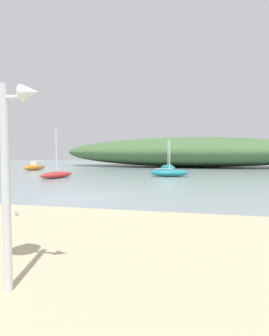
{
  "coord_description": "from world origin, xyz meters",
  "views": [
    {
      "loc": [
        5.56,
        -12.82,
        2.18
      ],
      "look_at": [
        1.04,
        6.42,
        1.07
      ],
      "focal_mm": 30.56,
      "sensor_mm": 36.0,
      "label": 1
    }
  ],
  "objects_px": {
    "sailboat_east_reach": "(170,173)",
    "sailboat_far_right": "(168,168)",
    "motorboat_mid_channel": "(35,166)",
    "seagull_by_mast": "(16,212)",
    "sailboat_outer_mooring": "(57,175)"
  },
  "relations": [
    {
      "from": "sailboat_far_right",
      "to": "motorboat_mid_channel",
      "type": "bearing_deg",
      "value": -171.33
    },
    {
      "from": "motorboat_mid_channel",
      "to": "sailboat_east_reach",
      "type": "xyz_separation_m",
      "value": [
        16.87,
        -5.51,
        -0.09
      ]
    },
    {
      "from": "sailboat_east_reach",
      "to": "sailboat_outer_mooring",
      "type": "height_order",
      "value": "sailboat_outer_mooring"
    },
    {
      "from": "sailboat_east_reach",
      "to": "sailboat_far_right",
      "type": "xyz_separation_m",
      "value": [
        -1.05,
        7.92,
        0.02
      ]
    },
    {
      "from": "sailboat_east_reach",
      "to": "sailboat_far_right",
      "type": "bearing_deg",
      "value": 97.57
    },
    {
      "from": "sailboat_outer_mooring",
      "to": "seagull_by_mast",
      "type": "xyz_separation_m",
      "value": [
        6.19,
        -13.96,
        0.03
      ]
    },
    {
      "from": "motorboat_mid_channel",
      "to": "seagull_by_mast",
      "type": "distance_m",
      "value": 27.02
    },
    {
      "from": "sailboat_east_reach",
      "to": "motorboat_mid_channel",
      "type": "bearing_deg",
      "value": 161.92
    },
    {
      "from": "motorboat_mid_channel",
      "to": "sailboat_outer_mooring",
      "type": "bearing_deg",
      "value": -49.43
    },
    {
      "from": "sailboat_outer_mooring",
      "to": "seagull_by_mast",
      "type": "relative_size",
      "value": 14.27
    },
    {
      "from": "sailboat_outer_mooring",
      "to": "seagull_by_mast",
      "type": "height_order",
      "value": "sailboat_outer_mooring"
    },
    {
      "from": "sailboat_far_right",
      "to": "seagull_by_mast",
      "type": "bearing_deg",
      "value": -94.05
    },
    {
      "from": "motorboat_mid_channel",
      "to": "sailboat_outer_mooring",
      "type": "xyz_separation_m",
      "value": [
        7.83,
        -9.14,
        -0.14
      ]
    },
    {
      "from": "seagull_by_mast",
      "to": "sailboat_east_reach",
      "type": "bearing_deg",
      "value": 80.77
    },
    {
      "from": "sailboat_far_right",
      "to": "seagull_by_mast",
      "type": "distance_m",
      "value": 25.58
    }
  ]
}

